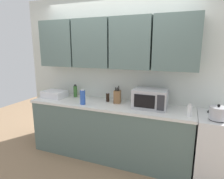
# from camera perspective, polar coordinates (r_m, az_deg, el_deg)

# --- Properties ---
(wall_back_with_cabinets) EXTENTS (3.45, 0.38, 2.60)m
(wall_back_with_cabinets) POSITION_cam_1_polar(r_m,az_deg,el_deg) (3.14, 0.58, 8.92)
(wall_back_with_cabinets) COLOR silver
(wall_back_with_cabinets) RESTS_ON ground_plane
(counter_run) EXTENTS (2.58, 0.63, 0.90)m
(counter_run) POSITION_cam_1_polar(r_m,az_deg,el_deg) (3.20, -1.00, -11.90)
(counter_run) COLOR slate
(counter_run) RESTS_ON ground_plane
(kettle) EXTENTS (0.20, 0.20, 0.19)m
(kettle) POSITION_cam_1_polar(r_m,az_deg,el_deg) (2.67, 28.85, -6.12)
(kettle) COLOR #B2B2B7
(kettle) RESTS_ON stove_range
(microwave) EXTENTS (0.48, 0.37, 0.28)m
(microwave) POSITION_cam_1_polar(r_m,az_deg,el_deg) (2.85, 11.26, -2.63)
(microwave) COLOR #B7B7BC
(microwave) RESTS_ON counter_run
(dish_rack) EXTENTS (0.38, 0.30, 0.12)m
(dish_rack) POSITION_cam_1_polar(r_m,az_deg,el_deg) (3.55, -16.62, -1.31)
(dish_rack) COLOR silver
(dish_rack) RESTS_ON counter_run
(knife_block) EXTENTS (0.12, 0.13, 0.28)m
(knife_block) POSITION_cam_1_polar(r_m,az_deg,el_deg) (3.05, 1.59, -2.12)
(knife_block) COLOR brown
(knife_block) RESTS_ON counter_run
(bottle_white_jar) EXTENTS (0.06, 0.06, 0.17)m
(bottle_white_jar) POSITION_cam_1_polar(r_m,az_deg,el_deg) (2.67, 21.96, -5.78)
(bottle_white_jar) COLOR white
(bottle_white_jar) RESTS_ON counter_run
(bottle_soy_dark) EXTENTS (0.05, 0.05, 0.16)m
(bottle_soy_dark) POSITION_cam_1_polar(r_m,az_deg,el_deg) (3.14, -1.30, -2.30)
(bottle_soy_dark) COLOR black
(bottle_soy_dark) RESTS_ON counter_run
(bottle_green_oil) EXTENTS (0.07, 0.07, 0.22)m
(bottle_green_oil) POSITION_cam_1_polar(r_m,az_deg,el_deg) (3.50, -10.79, -0.47)
(bottle_green_oil) COLOR #386B2D
(bottle_green_oil) RESTS_ON counter_run
(bottle_blue_cleaner) EXTENTS (0.08, 0.08, 0.24)m
(bottle_blue_cleaner) POSITION_cam_1_polar(r_m,az_deg,el_deg) (3.01, -8.67, -2.26)
(bottle_blue_cleaner) COLOR #2D56B7
(bottle_blue_cleaner) RESTS_ON counter_run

